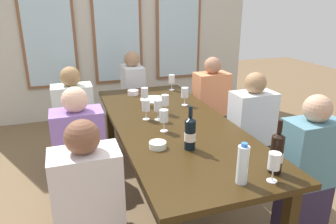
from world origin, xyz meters
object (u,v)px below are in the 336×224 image
object	(u,v)px
wine_glass_2	(172,80)
seated_person_4	(90,215)
wine_bottle_0	(277,153)
wine_glass_6	(185,93)
wine_glass_4	(158,107)
wine_glass_7	(146,106)
seated_person_6	(133,97)
dining_table	(172,130)
seated_person_1	(250,135)
tasting_bowl_0	(133,93)
wine_bottle_1	(190,133)
seated_person_0	(81,160)
seated_person_5	(307,173)
seated_person_3	(211,107)
white_plate_0	(154,99)
wine_glass_0	(274,162)
tasting_bowl_1	(158,145)
wine_glass_5	(165,101)
seated_person_2	(75,125)
water_bottle	(243,164)
wine_glass_3	(145,94)

from	to	relation	value
wine_glass_2	seated_person_4	bearing A→B (deg)	-123.06
wine_bottle_0	wine_glass_6	distance (m)	1.34
wine_glass_4	wine_glass_7	distance (m)	0.10
seated_person_6	dining_table	bearing A→B (deg)	-90.00
seated_person_1	seated_person_4	world-z (taller)	same
tasting_bowl_0	dining_table	bearing A→B (deg)	-81.53
seated_person_1	wine_bottle_1	bearing A→B (deg)	-148.78
wine_glass_6	seated_person_0	size ratio (longest dim) A/B	0.16
dining_table	seated_person_5	xyz separation A→B (m)	(0.76, -0.74, -0.14)
seated_person_1	seated_person_5	xyz separation A→B (m)	(0.00, -0.73, 0.00)
tasting_bowl_0	wine_glass_2	bearing A→B (deg)	7.44
tasting_bowl_0	seated_person_3	distance (m)	0.92
white_plate_0	wine_glass_0	world-z (taller)	wine_glass_0
dining_table	white_plate_0	size ratio (longest dim) A/B	8.38
tasting_bowl_1	wine_glass_0	world-z (taller)	wine_glass_0
wine_bottle_1	seated_person_6	world-z (taller)	seated_person_6
wine_glass_5	seated_person_2	size ratio (longest dim) A/B	0.16
wine_glass_5	wine_glass_7	size ratio (longest dim) A/B	1.00
dining_table	wine_glass_6	size ratio (longest dim) A/B	13.19
white_plate_0	wine_bottle_0	bearing A→B (deg)	-80.43
tasting_bowl_0	wine_glass_5	bearing A→B (deg)	-78.35
wine_bottle_1	tasting_bowl_1	distance (m)	0.24
seated_person_4	water_bottle	bearing A→B (deg)	-18.65
wine_bottle_1	wine_glass_4	bearing A→B (deg)	93.92
seated_person_5	wine_glass_6	bearing A→B (deg)	113.80
water_bottle	wine_glass_2	distance (m)	1.96
tasting_bowl_0	white_plate_0	bearing A→B (deg)	-56.53
wine_glass_4	white_plate_0	bearing A→B (deg)	77.46
wine_glass_4	seated_person_1	size ratio (longest dim) A/B	0.16
wine_bottle_1	wine_glass_6	xyz separation A→B (m)	(0.32, 0.90, 0.00)
wine_glass_6	wine_glass_7	world-z (taller)	same
seated_person_0	seated_person_4	size ratio (longest dim) A/B	1.00
wine_glass_2	seated_person_4	xyz separation A→B (m)	(-1.08, -1.66, -0.33)
wine_glass_3	seated_person_6	bearing A→B (deg)	84.09
wine_glass_4	water_bottle	bearing A→B (deg)	-82.10
wine_glass_7	tasting_bowl_1	bearing A→B (deg)	-96.85
white_plate_0	wine_glass_7	xyz separation A→B (m)	(-0.22, -0.52, 0.12)
dining_table	seated_person_6	distance (m)	1.50
wine_glass_0	wine_bottle_1	bearing A→B (deg)	118.09
wine_glass_2	wine_glass_7	distance (m)	0.97
wine_bottle_0	wine_glass_7	distance (m)	1.19
wine_glass_0	seated_person_1	bearing A→B (deg)	62.24
wine_bottle_0	seated_person_0	xyz separation A→B (m)	(-1.05, 0.94, -0.34)
seated_person_3	seated_person_6	world-z (taller)	same
wine_glass_6	seated_person_2	distance (m)	1.13
tasting_bowl_1	seated_person_1	distance (m)	1.12
dining_table	seated_person_3	size ratio (longest dim) A/B	2.07
dining_table	tasting_bowl_1	bearing A→B (deg)	-121.19
white_plate_0	wine_glass_0	size ratio (longest dim) A/B	1.57
white_plate_0	dining_table	bearing A→B (deg)	-92.34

